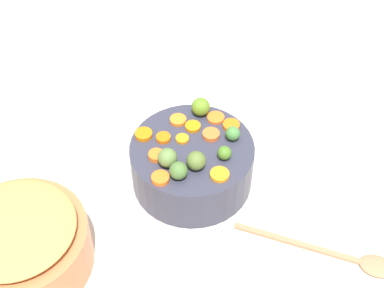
% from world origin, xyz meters
% --- Properties ---
extents(tabletop, '(2.40, 2.40, 0.02)m').
position_xyz_m(tabletop, '(0.00, 0.00, 0.01)').
color(tabletop, silver).
rests_on(tabletop, ground).
extents(serving_bowl_carrots, '(0.27, 0.27, 0.11)m').
position_xyz_m(serving_bowl_carrots, '(-0.02, -0.02, 0.07)').
color(serving_bowl_carrots, '#333445').
rests_on(serving_bowl_carrots, tabletop).
extents(metal_pot, '(0.27, 0.27, 0.11)m').
position_xyz_m(metal_pot, '(-0.18, 0.35, 0.07)').
color(metal_pot, '#CE7344').
rests_on(metal_pot, tabletop).
extents(stuffing_mound, '(0.23, 0.23, 0.03)m').
position_xyz_m(stuffing_mound, '(-0.18, 0.35, 0.14)').
color(stuffing_mound, tan).
rests_on(stuffing_mound, metal_pot).
extents(carrot_slice_0, '(0.04, 0.04, 0.01)m').
position_xyz_m(carrot_slice_0, '(0.00, -0.00, 0.13)').
color(carrot_slice_0, orange).
rests_on(carrot_slice_0, serving_bowl_carrots).
extents(carrot_slice_1, '(0.05, 0.05, 0.01)m').
position_xyz_m(carrot_slice_1, '(0.05, -0.08, 0.13)').
color(carrot_slice_1, orange).
rests_on(carrot_slice_1, serving_bowl_carrots).
extents(carrot_slice_2, '(0.05, 0.05, 0.01)m').
position_xyz_m(carrot_slice_2, '(0.02, -0.11, 0.13)').
color(carrot_slice_2, orange).
rests_on(carrot_slice_2, serving_bowl_carrots).
extents(carrot_slice_3, '(0.04, 0.04, 0.01)m').
position_xyz_m(carrot_slice_3, '(0.01, 0.04, 0.13)').
color(carrot_slice_3, orange).
rests_on(carrot_slice_3, serving_bowl_carrots).
extents(carrot_slice_4, '(0.05, 0.05, 0.01)m').
position_xyz_m(carrot_slice_4, '(0.06, -0.00, 0.13)').
color(carrot_slice_4, orange).
rests_on(carrot_slice_4, serving_bowl_carrots).
extents(carrot_slice_5, '(0.05, 0.05, 0.01)m').
position_xyz_m(carrot_slice_5, '(-0.10, 0.06, 0.14)').
color(carrot_slice_5, orange).
rests_on(carrot_slice_5, serving_bowl_carrots).
extents(carrot_slice_6, '(0.05, 0.05, 0.01)m').
position_xyz_m(carrot_slice_6, '(0.03, 0.08, 0.13)').
color(carrot_slice_6, orange).
rests_on(carrot_slice_6, serving_bowl_carrots).
extents(carrot_slice_7, '(0.04, 0.04, 0.01)m').
position_xyz_m(carrot_slice_7, '(0.03, -0.03, 0.13)').
color(carrot_slice_7, orange).
rests_on(carrot_slice_7, serving_bowl_carrots).
extents(carrot_slice_8, '(0.05, 0.05, 0.01)m').
position_xyz_m(carrot_slice_8, '(-0.04, 0.06, 0.14)').
color(carrot_slice_8, orange).
rests_on(carrot_slice_8, serving_bowl_carrots).
extents(carrot_slice_9, '(0.05, 0.05, 0.01)m').
position_xyz_m(carrot_slice_9, '(-0.00, -0.06, 0.14)').
color(carrot_slice_9, orange).
rests_on(carrot_slice_9, serving_bowl_carrots).
extents(carrot_slice_10, '(0.05, 0.05, 0.01)m').
position_xyz_m(carrot_slice_10, '(-0.11, -0.06, 0.13)').
color(carrot_slice_10, orange).
rests_on(carrot_slice_10, serving_bowl_carrots).
extents(brussels_sprout_0, '(0.04, 0.04, 0.04)m').
position_xyz_m(brussels_sprout_0, '(-0.08, -0.02, 0.15)').
color(brussels_sprout_0, '#556D2F').
rests_on(brussels_sprout_0, serving_bowl_carrots).
extents(brussels_sprout_1, '(0.04, 0.04, 0.04)m').
position_xyz_m(brussels_sprout_1, '(0.07, -0.05, 0.15)').
color(brussels_sprout_1, olive).
rests_on(brussels_sprout_1, serving_bowl_carrots).
extents(brussels_sprout_2, '(0.04, 0.04, 0.04)m').
position_xyz_m(brussels_sprout_2, '(-0.06, 0.04, 0.15)').
color(brussels_sprout_2, '#5C7B3E').
rests_on(brussels_sprout_2, serving_bowl_carrots).
extents(brussels_sprout_3, '(0.03, 0.03, 0.03)m').
position_xyz_m(brussels_sprout_3, '(-0.01, -0.11, 0.15)').
color(brussels_sprout_3, '#447F3B').
rests_on(brussels_sprout_3, serving_bowl_carrots).
extents(brussels_sprout_4, '(0.04, 0.04, 0.04)m').
position_xyz_m(brussels_sprout_4, '(-0.10, 0.02, 0.15)').
color(brussels_sprout_4, '#486E32').
rests_on(brussels_sprout_4, serving_bowl_carrots).
extents(brussels_sprout_5, '(0.03, 0.03, 0.03)m').
position_xyz_m(brussels_sprout_5, '(-0.07, -0.08, 0.14)').
color(brussels_sprout_5, '#497726').
rests_on(brussels_sprout_5, serving_bowl_carrots).
extents(wooden_spoon, '(0.19, 0.31, 0.01)m').
position_xyz_m(wooden_spoon, '(-0.28, -0.29, 0.03)').
color(wooden_spoon, '#A87B55').
rests_on(wooden_spoon, tabletop).
extents(dish_towel, '(0.17, 0.15, 0.01)m').
position_xyz_m(dish_towel, '(0.32, 0.16, 0.02)').
color(dish_towel, silver).
rests_on(dish_towel, tabletop).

